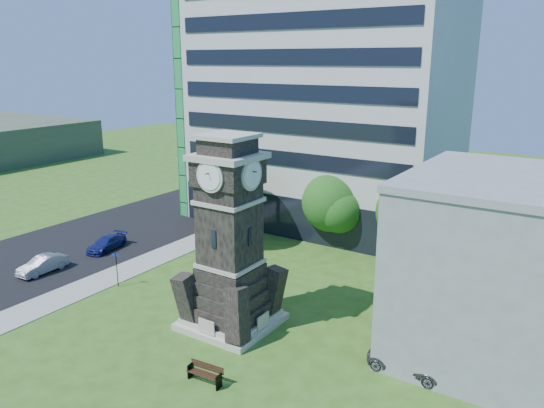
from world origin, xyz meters
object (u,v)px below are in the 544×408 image
Objects in this scene: car_east_lot at (410,362)px; street_sign at (117,266)px; car_street_north at (107,243)px; park_bench at (205,373)px; clock_tower at (230,246)px; car_street_mid at (43,265)px.

car_east_lot is 1.69× the size of street_sign.
car_east_lot reaches higher than car_street_north.
park_bench is (-8.68, -6.78, -0.06)m from car_east_lot.
car_east_lot is 2.19× the size of park_bench.
street_sign is (-10.67, -0.00, -3.63)m from clock_tower.
car_street_north is at bearing 164.70° from clock_tower.
park_bench is (20.48, -4.36, -0.10)m from car_street_mid.
car_street_north is 0.93× the size of car_east_lot.
car_street_north is (-17.67, 4.83, -4.68)m from clock_tower.
clock_tower is 6.00× the size of park_bench.
car_street_north is 1.57× the size of street_sign.
street_sign is at bearing 151.65° from park_bench.
car_street_north is 29.31m from car_east_lot.
car_street_mid is (-17.76, -1.43, -4.62)m from clock_tower.
street_sign is at bearing 92.91° from car_east_lot.
car_street_north is at bearing 87.70° from car_street_mid.
park_bench is 0.77× the size of street_sign.
park_bench is at bearing -37.15° from car_street_north.
clock_tower is at bearing 95.30° from car_east_lot.
car_street_mid is 20.94m from park_bench.
clock_tower is at bearing -20.13° from street_sign.
car_street_mid is at bearing -100.45° from car_street_north.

